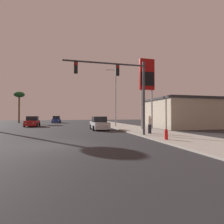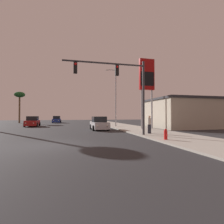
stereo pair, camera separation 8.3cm
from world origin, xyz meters
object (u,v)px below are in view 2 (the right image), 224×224
Objects in this scene: gas_station_sign at (147,78)px; pedestrian_on_sidewalk at (149,124)px; car_silver at (99,124)px; traffic_light_mast at (122,82)px; fire_hydrant at (166,134)px; car_blue at (57,120)px; street_lamp at (115,94)px; palm_tree_far at (20,96)px; car_red at (32,122)px.

gas_station_sign reaches higher than pedestrian_on_sidewalk.
traffic_light_mast is (0.70, -7.46, 3.95)m from car_silver.
car_silver is 5.70× the size of fire_hydrant.
car_blue and car_silver have the same top height.
street_lamp reaches higher than traffic_light_mast.
gas_station_sign is at bearing 72.18° from fire_hydrant.
traffic_light_mast is 5.77m from fire_hydrant.
palm_tree_far is at bearing 134.46° from street_lamp.
car_red is 20.68m from pedestrian_on_sidewalk.
palm_tree_far is at bearing -58.53° from car_silver.
traffic_light_mast is (10.26, -16.77, 3.95)m from car_red.
fire_hydrant is (-3.10, -9.64, -6.13)m from gas_station_sign.
fire_hydrant is 39.15m from palm_tree_far.
traffic_light_mast is at bearing 94.08° from car_silver.
car_silver is at bearing 105.34° from fire_hydrant.
car_blue is 5.68× the size of fire_hydrant.
car_blue is 31.47m from traffic_light_mast.
fire_hydrant is at bearing -107.82° from gas_station_sign.
street_lamp is (12.87, -4.55, 4.36)m from car_red.
street_lamp and gas_station_sign have the same top height.
street_lamp is (2.61, 12.22, 0.40)m from traffic_light_mast.
gas_station_sign is (6.03, -1.05, 5.86)m from car_silver.
street_lamp is 5.39× the size of pedestrian_on_sidewalk.
gas_station_sign is at bearing -49.29° from palm_tree_far.
traffic_light_mast reaches higher than pedestrian_on_sidewalk.
traffic_light_mast is at bearing 124.74° from fire_hydrant.
traffic_light_mast is (7.33, -30.35, 3.95)m from car_blue.
car_red is 20.05m from traffic_light_mast.
car_silver is (9.56, -9.30, 0.00)m from car_red.
traffic_light_mast is 4.82m from pedestrian_on_sidewalk.
palm_tree_far is (-5.56, 14.23, 5.65)m from car_red.
car_blue is 0.48× the size of street_lamp.
car_blue is at bearing 103.57° from traffic_light_mast.
palm_tree_far is at bearing -69.73° from car_red.
car_silver is (6.63, -22.88, 0.00)m from car_blue.
car_red is 0.48× the size of street_lamp.
car_red is 13.34m from car_silver.
car_silver is at bearing 106.39° from car_blue.
palm_tree_far is (-18.06, 34.23, 5.92)m from fire_hydrant.
street_lamp is at bearing 159.46° from car_red.
fire_hydrant is at bearing -91.40° from street_lamp.
car_red is at bearing 122.00° from fire_hydrant.
car_blue is at bearing -103.25° from car_red.
pedestrian_on_sidewalk is at bearing 79.62° from fire_hydrant.
traffic_light_mast is at bearing -129.74° from gas_station_sign.
car_silver is at bearing -57.28° from palm_tree_far.
gas_station_sign reaches higher than fire_hydrant.
fire_hydrant is 0.10× the size of palm_tree_far.
street_lamp is 26.35m from palm_tree_far.
fire_hydrant is 0.46× the size of pedestrian_on_sidewalk.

